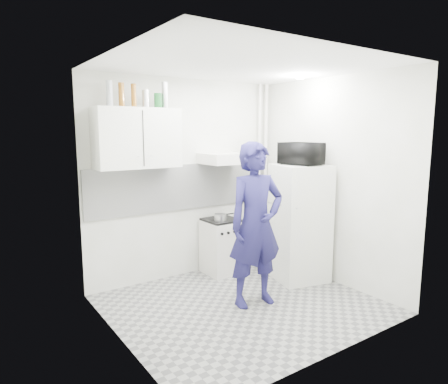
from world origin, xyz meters
TOP-DOWN VIEW (x-y plane):
  - floor at (0.00, 0.00)m, footprint 2.80×2.80m
  - ceiling at (0.00, 0.00)m, footprint 2.80×2.80m
  - wall_back at (0.00, 1.25)m, footprint 2.80×0.00m
  - wall_left at (-1.40, 0.00)m, footprint 0.00×2.60m
  - wall_right at (1.40, 0.00)m, footprint 0.00×2.60m
  - person at (0.14, -0.04)m, footprint 0.72×0.52m
  - stove at (0.39, 1.00)m, footprint 0.45×0.45m
  - fridge at (1.10, 0.24)m, footprint 0.75×0.75m
  - stove_top at (0.39, 1.00)m, footprint 0.43×0.43m
  - saucepan at (0.32, 0.93)m, footprint 0.16×0.16m
  - microwave at (1.10, 0.24)m, footprint 0.55×0.42m
  - bottle_b at (-1.06, 1.07)m, footprint 0.07×0.07m
  - bottle_c at (-0.92, 1.07)m, footprint 0.07×0.07m
  - bottle_d at (-0.78, 1.07)m, footprint 0.06×0.06m
  - canister_a at (-0.63, 1.07)m, footprint 0.08×0.08m
  - canister_b at (-0.47, 1.07)m, footprint 0.09×0.09m
  - bottle_e at (-0.38, 1.07)m, footprint 0.08×0.08m
  - upper_cabinet at (-0.75, 1.07)m, footprint 1.00×0.35m
  - range_hood at (0.45, 1.00)m, footprint 0.60×0.50m
  - backsplash at (0.00, 1.24)m, footprint 2.74×0.03m
  - pipe_a at (1.30, 1.17)m, footprint 0.05×0.05m
  - pipe_b at (1.18, 1.17)m, footprint 0.04×0.04m
  - ceiling_spot_fixture at (1.00, 0.20)m, footprint 0.10×0.10m

SIDE VIEW (x-z plane):
  - floor at x=0.00m, z-range 0.00..0.00m
  - stove at x=0.39m, z-range 0.00..0.72m
  - stove_top at x=0.39m, z-range 0.72..0.75m
  - fridge at x=1.10m, z-range 0.00..1.51m
  - saucepan at x=0.32m, z-range 0.75..0.84m
  - person at x=0.14m, z-range 0.00..1.82m
  - backsplash at x=0.00m, z-range 0.90..1.50m
  - wall_left at x=-1.40m, z-range 0.00..2.60m
  - wall_right at x=1.40m, z-range 0.00..2.60m
  - pipe_a at x=1.30m, z-range 0.00..2.60m
  - pipe_b at x=1.18m, z-range 0.00..2.60m
  - wall_back at x=0.00m, z-range -0.10..2.70m
  - range_hood at x=0.45m, z-range 1.50..1.64m
  - microwave at x=1.10m, z-range 1.51..1.79m
  - upper_cabinet at x=-0.75m, z-range 1.50..2.20m
  - canister_b at x=-0.47m, z-range 2.20..2.38m
  - canister_a at x=-0.63m, z-range 2.20..2.41m
  - bottle_d at x=-0.78m, z-range 2.20..2.47m
  - bottle_c at x=-0.92m, z-range 2.20..2.47m
  - bottle_b at x=-1.06m, z-range 2.20..2.48m
  - bottle_e at x=-0.38m, z-range 2.20..2.51m
  - ceiling_spot_fixture at x=1.00m, z-range 2.56..2.58m
  - ceiling at x=0.00m, z-range 2.60..2.60m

